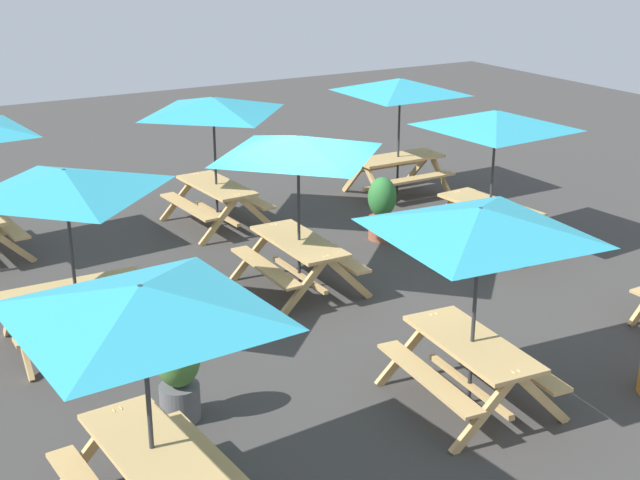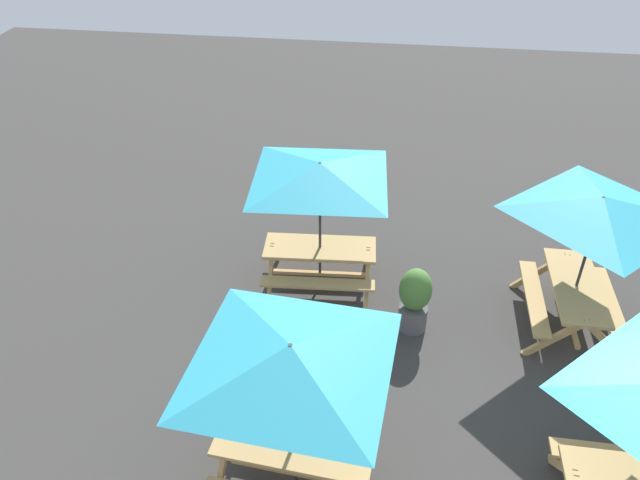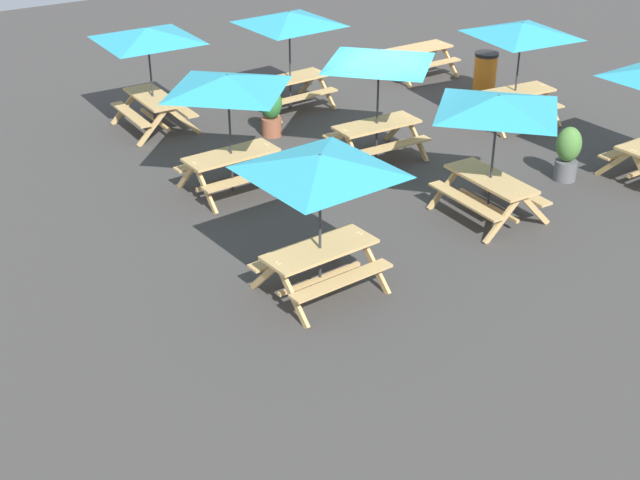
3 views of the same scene
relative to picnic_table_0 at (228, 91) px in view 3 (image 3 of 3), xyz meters
The scene contains 12 objects.
ground_plane 4.00m from the picnic_table_0, behind, with size 33.44×33.44×0.00m, color #3D3A38.
picnic_table_0 is the anchor object (origin of this frame).
picnic_table_2 4.07m from the picnic_table_0, 82.24° to the left, with size 2.82×2.82×2.34m.
picnic_table_3 3.27m from the picnic_table_0, behind, with size 2.01×2.01×2.34m.
picnic_table_4 8.41m from the picnic_table_0, 152.79° to the right, with size 1.83×1.57×0.81m.
picnic_table_5 4.85m from the picnic_table_0, 134.69° to the left, with size 2.01×2.01×2.34m.
picnic_table_6 3.86m from the picnic_table_0, 90.40° to the right, with size 2.83×2.83×2.34m.
picnic_table_7 7.11m from the picnic_table_0, behind, with size 2.82×2.82×2.34m.
picnic_table_8 4.73m from the picnic_table_0, 134.04° to the right, with size 2.82×2.82×2.34m.
trash_bin_orange 8.42m from the picnic_table_0, 166.50° to the right, with size 0.59×0.59×0.98m.
potted_plant_0 3.27m from the picnic_table_0, 134.13° to the right, with size 0.48×0.48×1.08m.
potted_plant_1 6.68m from the picnic_table_0, 152.33° to the left, with size 0.49×0.49×1.10m.
Camera 3 is at (10.33, 14.05, 7.26)m, focal length 50.00 mm.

